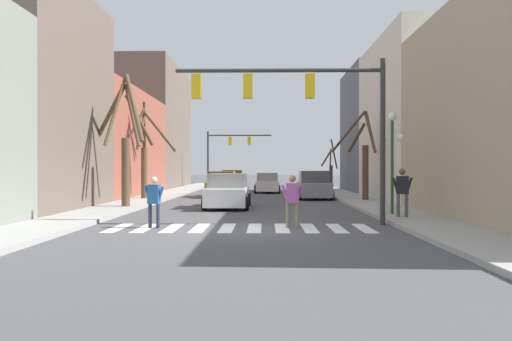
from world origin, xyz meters
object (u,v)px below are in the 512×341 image
Objects in this scene: traffic_signal_far at (227,147)px; street_lamp_right_corner at (392,141)px; car_parked_right_far at (228,192)px; street_tree_left_far at (125,141)px; street_tree_right_mid at (145,153)px; car_parked_right_near at (222,185)px; street_tree_left_near at (364,156)px; pedestrian_on_right_sidewalk at (402,188)px; car_parked_left_far at (267,183)px; car_parked_left_mid at (233,181)px; traffic_signal_near at (303,101)px; pedestrian_on_left_sidewalk at (292,197)px; pedestrian_waiting_at_curb at (154,198)px; street_tree_right_far at (331,170)px; car_driving_toward_lane at (314,186)px.

traffic_signal_far is 30.84m from street_lamp_right_corner.
car_parked_right_far is 5.53m from street_tree_left_far.
car_parked_right_near is at bearing 41.74° from street_tree_right_mid.
street_tree_left_far reaches higher than street_tree_left_near.
car_parked_left_far is at bearing 102.85° from pedestrian_on_right_sidewalk.
car_parked_left_mid is 2.63× the size of pedestrian_on_right_sidewalk.
car_parked_right_near is (-4.26, 16.71, -3.49)m from traffic_signal_near.
street_tree_left_near is at bearing 68.63° from pedestrian_on_left_sidewalk.
street_tree_right_far is at bearing -96.52° from pedestrian_waiting_at_curb.
car_parked_left_far is 5.22m from street_tree_right_far.
street_tree_right_mid reaches higher than car_driving_toward_lane.
car_parked_right_far reaches higher than car_parked_left_far.
traffic_signal_far reaches higher than pedestrian_on_left_sidewalk.
street_lamp_right_corner is 0.64× the size of street_tree_left_far.
car_parked_left_mid is at bearing 98.76° from traffic_signal_near.
street_tree_left_far is (-4.86, -0.99, 2.45)m from car_parked_right_far.
pedestrian_on_right_sidewalk reaches higher than car_parked_right_far.
pedestrian_on_right_sidewalk is at bearing -171.29° from car_driving_toward_lane.
street_tree_right_far reaches higher than car_parked_right_far.
car_parked_right_far is at bearing 139.21° from pedestrian_on_right_sidewalk.
car_parked_left_far is at bearing 152.09° from car_parked_right_near.
traffic_signal_near is at bearing 23.35° from car_parked_right_far.
pedestrian_waiting_at_curb is 0.33× the size of street_tree_left_near.
car_parked_right_far is (-6.91, 4.71, -2.24)m from street_lamp_right_corner.
pedestrian_on_right_sidewalk is 0.35× the size of street_tree_left_near.
pedestrian_waiting_at_curb is at bearing -165.43° from pedestrian_on_right_sidewalk.
car_driving_toward_lane is 0.80× the size of street_tree_left_near.
car_parked_left_mid is at bearing 33.90° from car_parked_left_far.
car_parked_left_mid is at bearing -79.81° from traffic_signal_far.
street_tree_right_far is at bearing 61.20° from car_parked_left_mid.
pedestrian_on_right_sidewalk reaches higher than pedestrian_waiting_at_curb.
street_lamp_right_corner is at bearing -143.49° from pedestrian_waiting_at_curb.
traffic_signal_far reaches higher than car_parked_right_far.
car_parked_right_near is at bearing -78.11° from pedestrian_waiting_at_curb.
car_parked_right_near is at bearing -0.38° from car_parked_left_mid.
car_parked_right_near is at bearing -144.08° from street_tree_right_far.
traffic_signal_far is 1.54× the size of street_tree_right_far.
pedestrian_on_right_sidewalk is (8.90, -30.79, -2.86)m from traffic_signal_far.
street_tree_left_near is at bearing 22.36° from street_tree_left_far.
traffic_signal_near is 14.97m from car_driving_toward_lane.
car_driving_toward_lane is 12.98m from street_tree_left_far.
traffic_signal_near reaches higher than street_tree_left_near.
traffic_signal_near reaches higher than pedestrian_on_right_sidewalk.
car_parked_right_far is at bearing 11.48° from street_tree_left_far.
pedestrian_on_left_sidewalk is 23.98m from street_tree_right_far.
pedestrian_on_right_sidewalk is (0.06, -1.26, -1.82)m from street_lamp_right_corner.
traffic_signal_far is 1.58× the size of street_lamp_right_corner.
traffic_signal_near is 1.14× the size of traffic_signal_far.
car_parked_right_near is at bearing -86.94° from traffic_signal_far.
street_tree_right_far reaches higher than street_lamp_right_corner.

